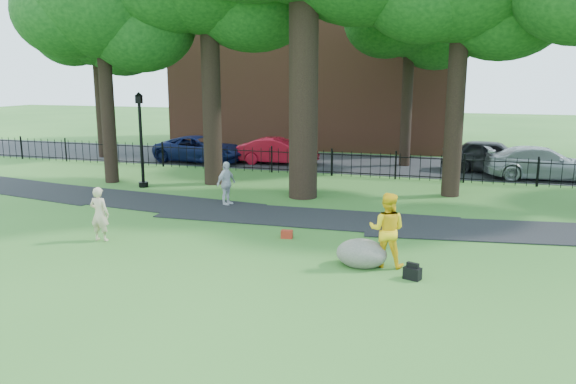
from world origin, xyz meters
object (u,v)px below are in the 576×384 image
(boulder, at_px, (362,251))
(lamppost, at_px, (141,141))
(man, at_px, (387,230))
(woman, at_px, (100,214))
(red_sedan, at_px, (278,151))

(boulder, relative_size, lamppost, 0.32)
(man, height_order, boulder, man)
(woman, distance_m, boulder, 7.59)
(red_sedan, bearing_deg, boulder, -158.44)
(woman, height_order, man, man)
(woman, xyz_separation_m, red_sedan, (0.48, 14.94, -0.09))
(woman, xyz_separation_m, boulder, (7.58, 0.07, -0.42))
(boulder, bearing_deg, woman, -179.48)
(man, bearing_deg, boulder, 18.72)
(lamppost, distance_m, red_sedan, 8.52)
(boulder, bearing_deg, man, 17.26)
(lamppost, bearing_deg, man, -42.75)
(boulder, height_order, lamppost, lamppost)
(boulder, distance_m, lamppost, 12.97)
(woman, height_order, lamppost, lamppost)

